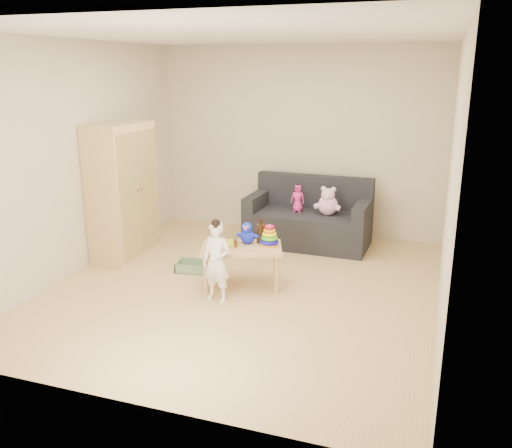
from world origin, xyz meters
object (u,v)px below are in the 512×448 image
at_px(toddler, 217,263).
at_px(wardrobe, 122,192).
at_px(sofa, 308,229).
at_px(play_table, 242,266).

bearing_deg(toddler, wardrobe, 158.70).
bearing_deg(wardrobe, toddler, -28.70).
distance_m(wardrobe, toddler, 1.89).
distance_m(sofa, toddler, 2.12).
distance_m(play_table, toddler, 0.49).
xyz_separation_m(wardrobe, toddler, (1.62, -0.88, -0.42)).
relative_size(wardrobe, toddler, 2.04).
xyz_separation_m(sofa, play_table, (-0.34, -1.62, -0.00)).
xyz_separation_m(play_table, toddler, (-0.10, -0.44, 0.18)).
bearing_deg(play_table, wardrobe, 165.50).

